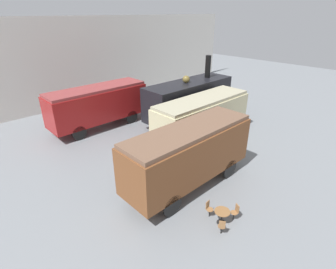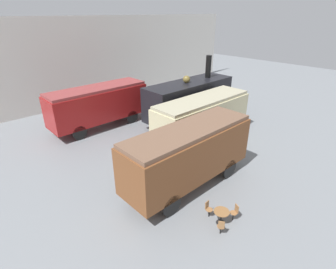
{
  "view_description": "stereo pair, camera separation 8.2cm",
  "coord_description": "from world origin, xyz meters",
  "px_view_note": "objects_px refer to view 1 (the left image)",
  "views": [
    {
      "loc": [
        -13.17,
        -11.02,
        9.42
      ],
      "look_at": [
        -1.85,
        1.0,
        1.6
      ],
      "focal_mm": 28.0,
      "sensor_mm": 36.0,
      "label": 1
    },
    {
      "loc": [
        -13.11,
        -11.08,
        9.42
      ],
      "look_at": [
        -1.85,
        1.0,
        1.6
      ],
      "focal_mm": 28.0,
      "sensor_mm": 36.0,
      "label": 2
    }
  ],
  "objects_px": {
    "steam_locomotive": "(189,98)",
    "visitor_person": "(231,139)",
    "passenger_coach_vintage": "(202,115)",
    "passenger_coach_wooden": "(189,152)",
    "streamlined_locomotive": "(106,102)",
    "cafe_table_near": "(222,214)",
    "cafe_chair_0": "(236,211)"
  },
  "relations": [
    {
      "from": "steam_locomotive",
      "to": "cafe_chair_0",
      "type": "distance_m",
      "value": 13.18
    },
    {
      "from": "steam_locomotive",
      "to": "passenger_coach_wooden",
      "type": "relative_size",
      "value": 1.1
    },
    {
      "from": "passenger_coach_wooden",
      "to": "visitor_person",
      "type": "relative_size",
      "value": 4.96
    },
    {
      "from": "passenger_coach_vintage",
      "to": "passenger_coach_wooden",
      "type": "relative_size",
      "value": 1.05
    },
    {
      "from": "passenger_coach_vintage",
      "to": "cafe_table_near",
      "type": "distance_m",
      "value": 9.64
    },
    {
      "from": "passenger_coach_vintage",
      "to": "passenger_coach_wooden",
      "type": "xyz_separation_m",
      "value": [
        -5.49,
        -3.63,
        0.22
      ]
    },
    {
      "from": "cafe_chair_0",
      "to": "visitor_person",
      "type": "relative_size",
      "value": 0.53
    },
    {
      "from": "passenger_coach_wooden",
      "to": "cafe_table_near",
      "type": "distance_m",
      "value": 3.82
    },
    {
      "from": "passenger_coach_vintage",
      "to": "visitor_person",
      "type": "xyz_separation_m",
      "value": [
        -0.01,
        -2.84,
        -1.1
      ]
    },
    {
      "from": "streamlined_locomotive",
      "to": "cafe_table_near",
      "type": "relative_size",
      "value": 13.74
    },
    {
      "from": "cafe_chair_0",
      "to": "visitor_person",
      "type": "height_order",
      "value": "visitor_person"
    },
    {
      "from": "streamlined_locomotive",
      "to": "passenger_coach_vintage",
      "type": "relative_size",
      "value": 1.22
    },
    {
      "from": "steam_locomotive",
      "to": "passenger_coach_vintage",
      "type": "bearing_deg",
      "value": -121.67
    },
    {
      "from": "cafe_chair_0",
      "to": "passenger_coach_wooden",
      "type": "bearing_deg",
      "value": -72.28
    },
    {
      "from": "steam_locomotive",
      "to": "passenger_coach_vintage",
      "type": "height_order",
      "value": "steam_locomotive"
    },
    {
      "from": "streamlined_locomotive",
      "to": "passenger_coach_wooden",
      "type": "height_order",
      "value": "passenger_coach_wooden"
    },
    {
      "from": "passenger_coach_vintage",
      "to": "cafe_table_near",
      "type": "xyz_separation_m",
      "value": [
        -6.58,
        -6.89,
        -1.45
      ]
    },
    {
      "from": "cafe_chair_0",
      "to": "visitor_person",
      "type": "distance_m",
      "value": 7.33
    },
    {
      "from": "cafe_table_near",
      "to": "cafe_chair_0",
      "type": "bearing_deg",
      "value": -24.24
    },
    {
      "from": "passenger_coach_vintage",
      "to": "cafe_chair_0",
      "type": "xyz_separation_m",
      "value": [
        -5.89,
        -7.2,
        -1.49
      ]
    },
    {
      "from": "passenger_coach_vintage",
      "to": "steam_locomotive",
      "type": "bearing_deg",
      "value": 58.33
    },
    {
      "from": "streamlined_locomotive",
      "to": "cafe_chair_0",
      "type": "height_order",
      "value": "streamlined_locomotive"
    },
    {
      "from": "cafe_chair_0",
      "to": "streamlined_locomotive",
      "type": "bearing_deg",
      "value": -73.08
    },
    {
      "from": "streamlined_locomotive",
      "to": "passenger_coach_vintage",
      "type": "height_order",
      "value": "streamlined_locomotive"
    },
    {
      "from": "steam_locomotive",
      "to": "visitor_person",
      "type": "distance_m",
      "value": 6.53
    },
    {
      "from": "cafe_table_near",
      "to": "cafe_chair_0",
      "type": "relative_size",
      "value": 0.88
    },
    {
      "from": "steam_locomotive",
      "to": "passenger_coach_wooden",
      "type": "height_order",
      "value": "steam_locomotive"
    },
    {
      "from": "passenger_coach_vintage",
      "to": "passenger_coach_wooden",
      "type": "distance_m",
      "value": 6.58
    },
    {
      "from": "passenger_coach_wooden",
      "to": "cafe_table_near",
      "type": "bearing_deg",
      "value": -108.6
    },
    {
      "from": "steam_locomotive",
      "to": "visitor_person",
      "type": "xyz_separation_m",
      "value": [
        -2.0,
        -6.07,
        -1.34
      ]
    },
    {
      "from": "steam_locomotive",
      "to": "streamlined_locomotive",
      "type": "bearing_deg",
      "value": 143.54
    },
    {
      "from": "cafe_chair_0",
      "to": "steam_locomotive",
      "type": "bearing_deg",
      "value": -102.87
    }
  ]
}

